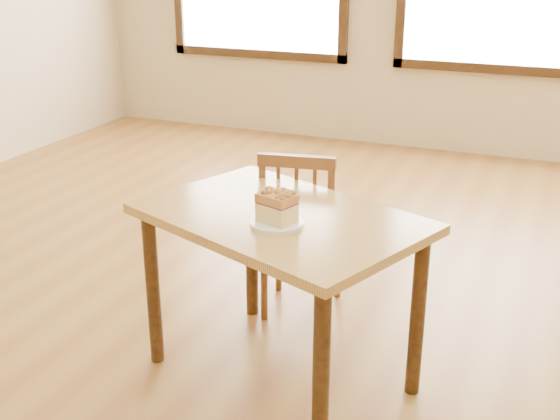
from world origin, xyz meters
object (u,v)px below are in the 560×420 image
object	(u,v)px
cafe_chair_main	(302,231)
cake_slice	(277,207)
cafe_table_main	(280,239)
plate	(277,224)

from	to	relation	value
cafe_chair_main	cake_slice	size ratio (longest dim) A/B	5.42
cafe_table_main	cake_slice	distance (m)	0.22
plate	cake_slice	bearing A→B (deg)	51.33
cafe_table_main	cafe_chair_main	bearing A→B (deg)	123.46
cafe_table_main	cafe_chair_main	xyz separation A→B (m)	(-0.12, 0.56, -0.20)
cafe_table_main	cafe_chair_main	distance (m)	0.61
cafe_chair_main	plate	bearing A→B (deg)	93.01
cafe_table_main	plate	xyz separation A→B (m)	(0.04, -0.12, 0.12)
cafe_chair_main	cake_slice	world-z (taller)	cake_slice
cake_slice	plate	bearing A→B (deg)	-110.55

